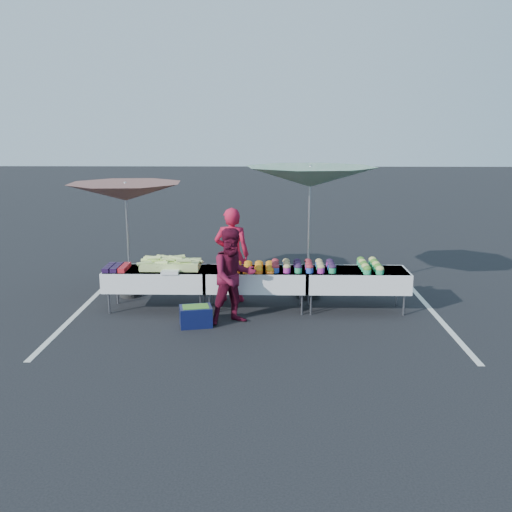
{
  "coord_description": "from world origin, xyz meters",
  "views": [
    {
      "loc": [
        0.21,
        -9.97,
        3.24
      ],
      "look_at": [
        0.0,
        0.0,
        1.0
      ],
      "focal_mm": 40.0,
      "sensor_mm": 36.0,
      "label": 1
    }
  ],
  "objects_px": {
    "customer": "(233,276)",
    "storage_bin": "(196,316)",
    "umbrella_right": "(310,178)",
    "table_center": "(256,278)",
    "vendor": "(232,255)",
    "table_left": "(157,278)",
    "umbrella_left": "(126,193)",
    "table_right": "(356,279)"
  },
  "relations": [
    {
      "from": "umbrella_left",
      "to": "storage_bin",
      "type": "distance_m",
      "value": 2.95
    },
    {
      "from": "table_right",
      "to": "umbrella_right",
      "type": "distance_m",
      "value": 2.08
    },
    {
      "from": "table_left",
      "to": "umbrella_right",
      "type": "relative_size",
      "value": 0.61
    },
    {
      "from": "table_center",
      "to": "umbrella_right",
      "type": "distance_m",
      "value": 2.17
    },
    {
      "from": "table_left",
      "to": "table_center",
      "type": "relative_size",
      "value": 1.0
    },
    {
      "from": "table_center",
      "to": "umbrella_left",
      "type": "xyz_separation_m",
      "value": [
        -2.5,
        0.8,
        1.46
      ]
    },
    {
      "from": "vendor",
      "to": "customer",
      "type": "relative_size",
      "value": 1.1
    },
    {
      "from": "table_left",
      "to": "storage_bin",
      "type": "relative_size",
      "value": 3.13
    },
    {
      "from": "table_right",
      "to": "storage_bin",
      "type": "distance_m",
      "value": 2.96
    },
    {
      "from": "table_left",
      "to": "table_right",
      "type": "relative_size",
      "value": 1.0
    },
    {
      "from": "customer",
      "to": "umbrella_left",
      "type": "relative_size",
      "value": 0.59
    },
    {
      "from": "table_right",
      "to": "umbrella_left",
      "type": "height_order",
      "value": "umbrella_left"
    },
    {
      "from": "customer",
      "to": "table_right",
      "type": "bearing_deg",
      "value": -4.67
    },
    {
      "from": "table_center",
      "to": "storage_bin",
      "type": "height_order",
      "value": "table_center"
    },
    {
      "from": "table_center",
      "to": "table_right",
      "type": "distance_m",
      "value": 1.8
    },
    {
      "from": "table_center",
      "to": "table_right",
      "type": "height_order",
      "value": "same"
    },
    {
      "from": "table_right",
      "to": "umbrella_left",
      "type": "distance_m",
      "value": 4.61
    },
    {
      "from": "umbrella_right",
      "to": "storage_bin",
      "type": "xyz_separation_m",
      "value": [
        -1.99,
        -1.72,
        -2.15
      ]
    },
    {
      "from": "table_left",
      "to": "vendor",
      "type": "distance_m",
      "value": 1.47
    },
    {
      "from": "storage_bin",
      "to": "umbrella_left",
      "type": "bearing_deg",
      "value": 119.06
    },
    {
      "from": "umbrella_left",
      "to": "storage_bin",
      "type": "bearing_deg",
      "value": -48.67
    },
    {
      "from": "table_right",
      "to": "storage_bin",
      "type": "xyz_separation_m",
      "value": [
        -2.79,
        -0.92,
        -0.41
      ]
    },
    {
      "from": "vendor",
      "to": "umbrella_left",
      "type": "relative_size",
      "value": 0.65
    },
    {
      "from": "table_left",
      "to": "storage_bin",
      "type": "height_order",
      "value": "table_left"
    },
    {
      "from": "customer",
      "to": "storage_bin",
      "type": "height_order",
      "value": "customer"
    },
    {
      "from": "table_right",
      "to": "customer",
      "type": "height_order",
      "value": "customer"
    },
    {
      "from": "table_center",
      "to": "umbrella_left",
      "type": "relative_size",
      "value": 0.67
    },
    {
      "from": "umbrella_left",
      "to": "umbrella_right",
      "type": "relative_size",
      "value": 0.9
    },
    {
      "from": "customer",
      "to": "umbrella_right",
      "type": "xyz_separation_m",
      "value": [
        1.37,
        1.55,
        1.51
      ]
    },
    {
      "from": "table_left",
      "to": "table_center",
      "type": "distance_m",
      "value": 1.8
    },
    {
      "from": "umbrella_left",
      "to": "storage_bin",
      "type": "height_order",
      "value": "umbrella_left"
    },
    {
      "from": "table_left",
      "to": "customer",
      "type": "relative_size",
      "value": 1.14
    },
    {
      "from": "umbrella_left",
      "to": "vendor",
      "type": "bearing_deg",
      "value": -7.02
    },
    {
      "from": "table_center",
      "to": "vendor",
      "type": "height_order",
      "value": "vendor"
    },
    {
      "from": "table_center",
      "to": "vendor",
      "type": "distance_m",
      "value": 0.79
    },
    {
      "from": "table_right",
      "to": "vendor",
      "type": "height_order",
      "value": "vendor"
    },
    {
      "from": "umbrella_right",
      "to": "umbrella_left",
      "type": "bearing_deg",
      "value": 180.0
    },
    {
      "from": "table_left",
      "to": "umbrella_right",
      "type": "xyz_separation_m",
      "value": [
        2.8,
        0.8,
        1.75
      ]
    },
    {
      "from": "table_right",
      "to": "umbrella_right",
      "type": "relative_size",
      "value": 0.61
    },
    {
      "from": "umbrella_right",
      "to": "storage_bin",
      "type": "relative_size",
      "value": 5.17
    },
    {
      "from": "table_center",
      "to": "table_left",
      "type": "bearing_deg",
      "value": 180.0
    },
    {
      "from": "table_left",
      "to": "vendor",
      "type": "relative_size",
      "value": 1.03
    }
  ]
}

